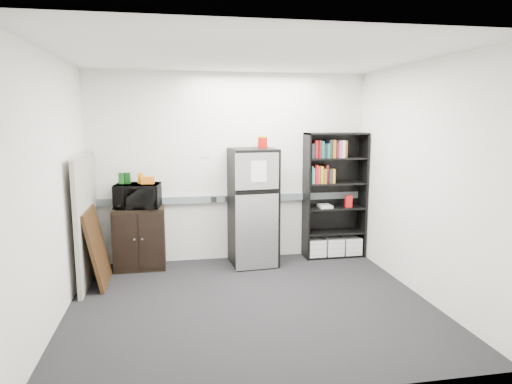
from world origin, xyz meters
The scene contains 18 objects.
floor centered at (0.00, 0.00, 0.00)m, with size 4.00×4.00×0.00m, color black.
wall_back centered at (0.00, 1.75, 1.35)m, with size 4.00×0.02×2.70m, color white.
wall_right centered at (2.00, 0.00, 1.35)m, with size 0.02×3.50×2.70m, color white.
wall_left centered at (-2.00, 0.00, 1.35)m, with size 0.02×3.50×2.70m, color white.
ceiling centered at (0.00, 0.00, 2.70)m, with size 4.00×3.50×0.02m, color white.
electrical_raceway centered at (0.00, 1.72, 0.90)m, with size 3.92×0.05×0.10m, color slate.
wall_note centered at (-0.35, 1.74, 1.55)m, with size 0.14×0.00×0.10m, color white.
bookshelf centered at (1.53, 1.57, 0.91)m, with size 0.90×0.34×1.85m.
cubicle_partition centered at (-1.90, 1.08, 0.81)m, with size 0.06×1.30×1.62m.
cabinet centered at (-1.30, 1.50, 0.43)m, with size 0.69×0.46×0.86m.
microwave centered at (-1.30, 1.48, 1.02)m, with size 0.59×0.40×0.33m, color black.
snack_box_a centered at (-1.50, 1.52, 1.26)m, with size 0.07×0.05×0.15m, color #195A1C.
snack_box_b centered at (-1.42, 1.52, 1.26)m, with size 0.07×0.05×0.15m, color #0C350E.
snack_box_c centered at (-1.25, 1.52, 1.26)m, with size 0.07×0.05×0.14m, color orange.
snack_bag centered at (-1.16, 1.47, 1.24)m, with size 0.18×0.10×0.10m, color orange.
refrigerator centered at (0.28, 1.42, 0.82)m, with size 0.66×0.69×1.65m.
coffee_can centered at (0.44, 1.55, 1.74)m, with size 0.13×0.13×0.18m.
framed_poster centered at (-1.77, 0.96, 0.48)m, with size 0.23×0.75×0.96m.
Camera 1 is at (-0.81, -4.77, 2.07)m, focal length 32.00 mm.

